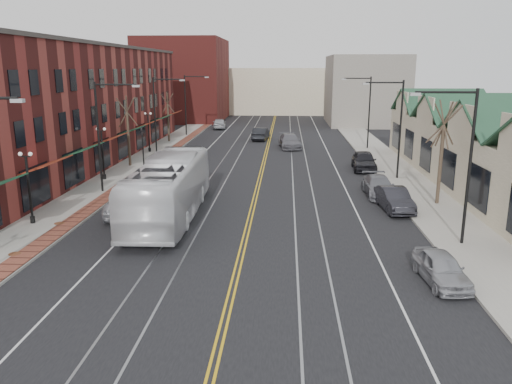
# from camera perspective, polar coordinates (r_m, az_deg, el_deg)

# --- Properties ---
(ground) EXTENTS (160.00, 160.00, 0.00)m
(ground) POSITION_cam_1_polar(r_m,az_deg,el_deg) (21.61, -2.68, -10.97)
(ground) COLOR black
(ground) RESTS_ON ground
(sidewalk_left) EXTENTS (4.00, 120.00, 0.15)m
(sidewalk_left) POSITION_cam_1_polar(r_m,az_deg,el_deg) (42.90, -15.91, 1.32)
(sidewalk_left) COLOR gray
(sidewalk_left) RESTS_ON ground
(sidewalk_right) EXTENTS (4.00, 120.00, 0.15)m
(sidewalk_right) POSITION_cam_1_polar(r_m,az_deg,el_deg) (41.66, 17.04, 0.87)
(sidewalk_right) COLOR gray
(sidewalk_right) RESTS_ON ground
(building_left) EXTENTS (10.00, 50.00, 11.00)m
(building_left) POSITION_cam_1_polar(r_m,az_deg,el_deg) (51.19, -21.24, 9.05)
(building_left) COLOR maroon
(building_left) RESTS_ON ground
(building_right) EXTENTS (8.00, 36.00, 4.60)m
(building_right) POSITION_cam_1_polar(r_m,az_deg,el_deg) (43.06, 25.05, 3.60)
(building_right) COLOR #B8AF8D
(building_right) RESTS_ON ground
(backdrop_left) EXTENTS (14.00, 18.00, 14.00)m
(backdrop_left) POSITION_cam_1_polar(r_m,az_deg,el_deg) (91.31, -8.20, 12.58)
(backdrop_left) COLOR maroon
(backdrop_left) RESTS_ON ground
(backdrop_mid) EXTENTS (22.00, 14.00, 9.00)m
(backdrop_mid) POSITION_cam_1_polar(r_m,az_deg,el_deg) (104.58, 2.34, 11.51)
(backdrop_mid) COLOR #B8AF8D
(backdrop_mid) RESTS_ON ground
(backdrop_right) EXTENTS (12.00, 16.00, 11.00)m
(backdrop_right) POSITION_cam_1_polar(r_m,az_deg,el_deg) (85.50, 12.35, 11.31)
(backdrop_right) COLOR slate
(backdrop_right) RESTS_ON ground
(streetlight_l_1) EXTENTS (3.33, 0.25, 8.00)m
(streetlight_l_1) POSITION_cam_1_polar(r_m,az_deg,el_deg) (38.07, -17.00, 7.25)
(streetlight_l_1) COLOR black
(streetlight_l_1) RESTS_ON sidewalk_left
(streetlight_l_2) EXTENTS (3.33, 0.25, 8.00)m
(streetlight_l_2) POSITION_cam_1_polar(r_m,az_deg,el_deg) (53.29, -11.04, 9.38)
(streetlight_l_2) COLOR black
(streetlight_l_2) RESTS_ON sidewalk_left
(streetlight_l_3) EXTENTS (3.33, 0.25, 8.00)m
(streetlight_l_3) POSITION_cam_1_polar(r_m,az_deg,el_deg) (68.86, -7.72, 10.52)
(streetlight_l_3) COLOR black
(streetlight_l_3) RESTS_ON sidewalk_left
(streetlight_r_0) EXTENTS (3.33, 0.25, 8.00)m
(streetlight_r_0) POSITION_cam_1_polar(r_m,az_deg,el_deg) (27.27, 22.49, 4.32)
(streetlight_r_0) COLOR black
(streetlight_r_0) RESTS_ON sidewalk_right
(streetlight_r_1) EXTENTS (3.33, 0.25, 8.00)m
(streetlight_r_1) POSITION_cam_1_polar(r_m,az_deg,el_deg) (42.59, 15.64, 8.01)
(streetlight_r_1) COLOR black
(streetlight_r_1) RESTS_ON sidewalk_right
(streetlight_r_2) EXTENTS (3.33, 0.25, 8.00)m
(streetlight_r_2) POSITION_cam_1_polar(r_m,az_deg,el_deg) (58.28, 12.41, 9.70)
(streetlight_r_2) COLOR black
(streetlight_r_2) RESTS_ON sidewalk_right
(lamppost_l_1) EXTENTS (0.84, 0.28, 4.27)m
(lamppost_l_1) POSITION_cam_1_polar(r_m,az_deg,el_deg) (32.04, -24.49, 0.27)
(lamppost_l_1) COLOR black
(lamppost_l_1) RESTS_ON sidewalk_left
(lamppost_l_2) EXTENTS (0.84, 0.28, 4.27)m
(lamppost_l_2) POSITION_cam_1_polar(r_m,az_deg,el_deg) (42.77, -17.11, 4.11)
(lamppost_l_2) COLOR black
(lamppost_l_2) RESTS_ON sidewalk_left
(lamppost_l_3) EXTENTS (0.84, 0.28, 4.27)m
(lamppost_l_3) POSITION_cam_1_polar(r_m,az_deg,el_deg) (55.95, -12.15, 6.63)
(lamppost_l_3) COLOR black
(lamppost_l_3) RESTS_ON sidewalk_left
(tree_left_near) EXTENTS (1.78, 1.37, 6.48)m
(tree_left_near) POSITION_cam_1_polar(r_m,az_deg,el_deg) (48.10, -14.41, 6.91)
(tree_left_near) COLOR #382B21
(tree_left_near) RESTS_ON sidewalk_left
(tree_left_far) EXTENTS (1.66, 1.28, 6.02)m
(tree_left_far) POSITION_cam_1_polar(r_m,az_deg,el_deg) (63.46, -10.02, 8.55)
(tree_left_far) COLOR #382B21
(tree_left_far) RESTS_ON sidewalk_left
(tree_right_mid) EXTENTS (1.90, 1.46, 6.93)m
(tree_right_mid) POSITION_cam_1_polar(r_m,az_deg,el_deg) (35.43, 20.45, 4.43)
(tree_right_mid) COLOR #382B21
(tree_right_mid) RESTS_ON sidewalk_right
(manhole_mid) EXTENTS (0.60, 0.60, 0.02)m
(manhole_mid) POSITION_cam_1_polar(r_m,az_deg,el_deg) (27.64, -25.87, -6.37)
(manhole_mid) COLOR #592D19
(manhole_mid) RESTS_ON sidewalk_left
(manhole_far) EXTENTS (0.60, 0.60, 0.02)m
(manhole_far) POSITION_cam_1_polar(r_m,az_deg,el_deg) (31.84, -21.57, -3.34)
(manhole_far) COLOR #592D19
(manhole_far) RESTS_ON sidewalk_left
(traffic_signal) EXTENTS (0.18, 0.15, 3.80)m
(traffic_signal) POSITION_cam_1_polar(r_m,az_deg,el_deg) (45.80, -12.81, 5.19)
(traffic_signal) COLOR black
(traffic_signal) RESTS_ON sidewalk_left
(transit_bus) EXTENTS (3.45, 13.50, 3.74)m
(transit_bus) POSITION_cam_1_polar(r_m,az_deg,el_deg) (31.30, -9.87, 0.43)
(transit_bus) COLOR white
(transit_bus) RESTS_ON ground
(parked_suv) EXTENTS (3.17, 6.08, 1.64)m
(parked_suv) POSITION_cam_1_polar(r_m,az_deg,el_deg) (32.81, -13.79, -1.04)
(parked_suv) COLOR silver
(parked_suv) RESTS_ON ground
(parked_car_a) EXTENTS (1.95, 4.09, 1.35)m
(parked_car_a) POSITION_cam_1_polar(r_m,az_deg,el_deg) (23.31, 20.41, -8.16)
(parked_car_a) COLOR #9C9CA2
(parked_car_a) RESTS_ON ground
(parked_car_b) EXTENTS (2.02, 4.69, 1.50)m
(parked_car_b) POSITION_cam_1_polar(r_m,az_deg,el_deg) (33.86, 15.52, -0.80)
(parked_car_b) COLOR #232228
(parked_car_b) RESTS_ON ground
(parked_car_c) EXTENTS (2.03, 4.94, 1.43)m
(parked_car_c) POSITION_cam_1_polar(r_m,az_deg,el_deg) (37.41, 13.84, 0.64)
(parked_car_c) COLOR slate
(parked_car_c) RESTS_ON ground
(parked_car_d) EXTENTS (2.28, 5.13, 1.72)m
(parked_car_d) POSITION_cam_1_polar(r_m,az_deg,el_deg) (46.60, 12.24, 3.51)
(parked_car_d) COLOR black
(parked_car_d) RESTS_ON ground
(distant_car_left) EXTENTS (2.20, 5.02, 1.60)m
(distant_car_left) POSITION_cam_1_polar(r_m,az_deg,el_deg) (64.82, 0.55, 6.67)
(distant_car_left) COLOR black
(distant_car_left) RESTS_ON ground
(distant_car_right) EXTENTS (2.92, 5.79, 1.61)m
(distant_car_right) POSITION_cam_1_polar(r_m,az_deg,el_deg) (58.35, 3.86, 5.82)
(distant_car_right) COLOR slate
(distant_car_right) RESTS_ON ground
(distant_car_far) EXTENTS (2.49, 4.99, 1.63)m
(distant_car_far) POSITION_cam_1_polar(r_m,az_deg,el_deg) (76.95, -4.21, 7.82)
(distant_car_far) COLOR #A9ABB0
(distant_car_far) RESTS_ON ground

